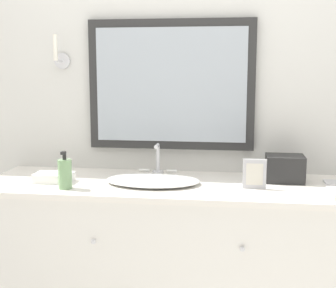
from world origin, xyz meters
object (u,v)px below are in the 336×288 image
object	(u,v)px
soap_bottle	(65,174)
appliance_box	(285,168)
sink_basin	(153,180)
picture_frame	(254,174)

from	to	relation	value
soap_bottle	appliance_box	size ratio (longest dim) A/B	0.96
sink_basin	appliance_box	xyz separation A→B (m)	(0.66, 0.13, 0.05)
sink_basin	soap_bottle	distance (m)	0.44
sink_basin	picture_frame	xyz separation A→B (m)	(0.50, -0.04, 0.05)
appliance_box	sink_basin	bearing A→B (deg)	-168.55
sink_basin	appliance_box	world-z (taller)	sink_basin
soap_bottle	appliance_box	world-z (taller)	soap_bottle
appliance_box	picture_frame	distance (m)	0.24
sink_basin	picture_frame	size ratio (longest dim) A/B	3.26
appliance_box	picture_frame	size ratio (longest dim) A/B	1.32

